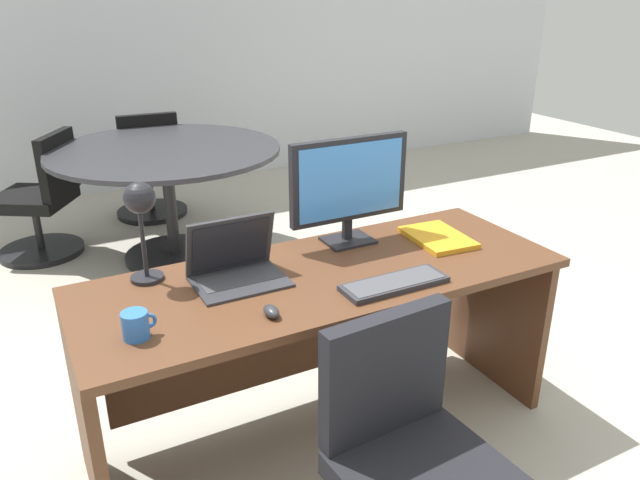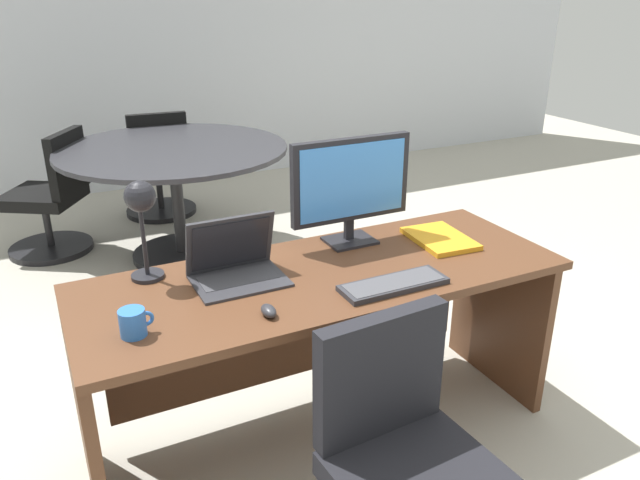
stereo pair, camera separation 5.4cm
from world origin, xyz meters
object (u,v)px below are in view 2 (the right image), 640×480
(meeting_table, at_px, (175,174))
(meeting_chair_near, at_px, (159,173))
(mouse, at_px, (269,311))
(meeting_chair_far, at_px, (52,205))
(desk, at_px, (318,317))
(desk_lamp, at_px, (141,209))
(book, at_px, (440,239))
(monitor, at_px, (351,183))
(keyboard, at_px, (394,284))
(coffee_mug, at_px, (133,323))
(laptop, at_px, (234,259))

(meeting_table, xyz_separation_m, meeting_chair_near, (0.07, 0.89, -0.24))
(mouse, height_order, meeting_chair_far, meeting_chair_far)
(desk, height_order, mouse, mouse)
(desk_lamp, xyz_separation_m, book, (1.18, -0.17, -0.26))
(monitor, bearing_deg, meeting_chair_near, 94.63)
(desk_lamp, distance_m, meeting_table, 1.96)
(keyboard, height_order, desk_lamp, desk_lamp)
(desk, distance_m, meeting_table, 2.02)
(desk_lamp, height_order, coffee_mug, desk_lamp)
(meeting_table, bearing_deg, laptop, -97.30)
(coffee_mug, height_order, meeting_chair_far, meeting_chair_far)
(meeting_chair_near, bearing_deg, desk_lamp, -102.59)
(mouse, bearing_deg, keyboard, -0.70)
(mouse, distance_m, meeting_chair_far, 2.83)
(monitor, height_order, mouse, monitor)
(meeting_chair_near, distance_m, meeting_chair_far, 0.93)
(desk_lamp, bearing_deg, monitor, -0.46)
(desk, distance_m, meeting_chair_near, 2.91)
(mouse, relative_size, book, 0.25)
(keyboard, bearing_deg, coffee_mug, 175.12)
(desk, height_order, meeting_table, meeting_table)
(monitor, height_order, coffee_mug, monitor)
(keyboard, distance_m, meeting_chair_near, 3.20)
(desk, relative_size, desk_lamp, 4.85)
(monitor, height_order, laptop, monitor)
(meeting_table, distance_m, meeting_chair_near, 0.92)
(keyboard, bearing_deg, mouse, 179.30)
(meeting_chair_far, bearing_deg, monitor, -65.68)
(meeting_chair_near, bearing_deg, meeting_chair_far, -153.14)
(desk_lamp, bearing_deg, desk, -16.19)
(keyboard, distance_m, meeting_table, 2.30)
(meeting_chair_near, bearing_deg, keyboard, -87.13)
(desk, distance_m, coffee_mug, 0.79)
(book, distance_m, meeting_chair_far, 2.87)
(mouse, xyz_separation_m, desk_lamp, (-0.29, 0.44, 0.26))
(desk_lamp, relative_size, meeting_chair_near, 0.44)
(mouse, xyz_separation_m, meeting_chair_near, (0.32, 3.17, -0.41))
(monitor, relative_size, coffee_mug, 4.89)
(book, bearing_deg, desk, -179.13)
(meeting_chair_far, bearing_deg, keyboard, -70.31)
(laptop, height_order, desk_lamp, desk_lamp)
(mouse, xyz_separation_m, meeting_chair_far, (-0.51, 2.75, -0.41))
(keyboard, height_order, meeting_chair_far, meeting_chair_far)
(mouse, relative_size, desk_lamp, 0.21)
(laptop, bearing_deg, meeting_chair_near, 83.58)
(monitor, bearing_deg, coffee_mug, -159.36)
(laptop, relative_size, meeting_table, 0.22)
(monitor, height_order, desk_lamp, monitor)
(mouse, distance_m, meeting_table, 2.30)
(desk, distance_m, mouse, 0.47)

